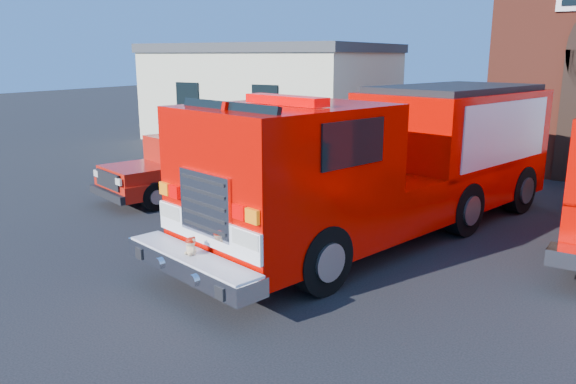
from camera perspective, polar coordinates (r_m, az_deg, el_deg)
The scene contains 4 objects.
ground at distance 12.06m, azimuth 2.88°, elevation -4.84°, with size 100.00×100.00×0.00m, color black.
side_building at distance 27.24m, azimuth -1.33°, elevation 10.28°, with size 10.20×8.20×4.35m.
fire_engine at distance 12.27m, azimuth 10.46°, elevation 3.18°, with size 5.61×10.66×3.17m.
pickup_truck at distance 15.97m, azimuth -9.58°, elevation 2.57°, with size 3.42×5.50×1.69m.
Camera 1 is at (5.23, -10.17, 3.83)m, focal length 35.00 mm.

